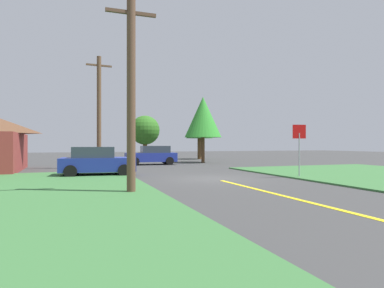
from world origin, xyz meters
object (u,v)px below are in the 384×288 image
Objects in this scene: parked_car_near_building at (97,161)px; pine_tree_center at (145,130)px; utility_pole_mid at (99,111)px; car_approaching_junction at (152,155)px; utility_pole_near at (131,92)px; oak_tree_left at (199,124)px; oak_tree_right at (203,117)px; stop_sign at (299,141)px.

pine_tree_center is at bearing 75.42° from parked_car_near_building.
car_approaching_junction is at bearing 37.01° from utility_pole_mid.
oak_tree_left is (12.00, 24.48, 0.52)m from utility_pole_near.
car_approaching_junction is (5.11, 8.86, 0.00)m from parked_car_near_building.
parked_car_near_building is at bearing 95.65° from utility_pole_near.
oak_tree_right is at bearing 26.24° from utility_pole_mid.
stop_sign is 22.14m from oak_tree_left.
car_approaching_junction is 6.53m from oak_tree_right.
oak_tree_left is at bearing -130.28° from car_approaching_junction.
pine_tree_center is (-4.00, 20.73, 1.29)m from stop_sign.
utility_pole_mid is 1.36× the size of oak_tree_left.
stop_sign is 13.95m from utility_pole_mid.
oak_tree_right is at bearing 61.01° from utility_pole_near.
car_approaching_junction is 0.62× the size of utility_pole_near.
parked_car_near_building is 0.87× the size of pine_tree_center.
pine_tree_center is (5.27, 23.35, -0.38)m from utility_pole_near.
parked_car_near_building is at bearing -14.12° from stop_sign.
utility_pole_near reaches higher than car_approaching_junction.
parked_car_near_building is 0.52× the size of utility_pole_mid.
utility_pole_near reaches higher than oak_tree_left.
pine_tree_center is at bearing -94.96° from car_approaching_junction.
parked_car_near_building is 0.60× the size of utility_pole_near.
car_approaching_junction is 11.81m from oak_tree_left.
stop_sign is at bearing -19.01° from parked_car_near_building.
utility_pole_near is at bearing 76.65° from car_approaching_junction.
utility_pole_mid reaches higher than pine_tree_center.
utility_pole_near is at bearing -88.82° from utility_pole_mid.
utility_pole_near is (-9.27, -2.62, 1.66)m from stop_sign.
oak_tree_right reaches higher than parked_car_near_building.
utility_pole_near is at bearing -102.71° from pine_tree_center.
utility_pole_mid is at bearing -153.76° from oak_tree_right.
oak_tree_left is (2.73, 21.86, 2.19)m from stop_sign.
oak_tree_left is (7.61, 8.39, 3.35)m from car_approaching_junction.
utility_pole_mid reaches higher than stop_sign.
utility_pole_mid reaches higher than car_approaching_junction.
stop_sign reaches higher than car_approaching_junction.
oak_tree_left reaches higher than parked_car_near_building.
utility_pole_near is at bearing -118.99° from oak_tree_right.
car_approaching_junction is at bearing 74.73° from utility_pole_near.
stop_sign is 21.15m from pine_tree_center.
parked_car_near_building is at bearing -135.42° from oak_tree_right.
parked_car_near_building is 21.69m from oak_tree_left.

